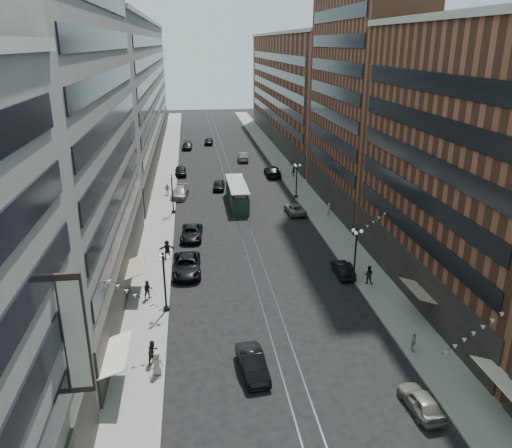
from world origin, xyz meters
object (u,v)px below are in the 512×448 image
car_5 (252,363)px  car_8 (180,192)px  car_extra_0 (209,141)px  lamppost_se_mid (297,179)px  pedestrian_4 (414,342)px  car_11 (295,209)px  car_13 (219,185)px  lamppost_sw_mid (172,192)px  pedestrian_2 (148,290)px  pedestrian_extra_1 (153,352)px  car_12 (272,171)px  car_4 (421,401)px  car_10 (343,269)px  car_7 (191,233)px  car_extra_1 (187,146)px  streetcar (237,195)px  pedestrian_6 (167,189)px  pedestrian_9 (294,172)px  lamppost_sw_far (164,280)px  pedestrian_1 (157,363)px  pedestrian_7 (368,275)px  pedestrian_5 (167,249)px  car_2 (187,265)px  car_9 (181,171)px  pedestrian_8 (329,210)px  lamppost_se_far (355,251)px  car_14 (243,157)px

car_5 → car_8: car_8 is taller
car_extra_0 → lamppost_se_mid: bearing=-70.9°
pedestrian_4 → car_11: size_ratio=0.31×
car_8 → car_13: (6.20, 3.54, -0.05)m
lamppost_sw_mid → pedestrian_2: lamppost_sw_mid is taller
lamppost_sw_mid → car_5: lamppost_sw_mid is taller
pedestrian_extra_1 → lamppost_se_mid: bearing=12.8°
pedestrian_4 → car_12: (-1.92, 54.67, -0.02)m
lamppost_se_mid → car_4: size_ratio=1.36×
car_10 → car_12: 40.83m
car_7 → car_11: 16.28m
lamppost_sw_mid → pedestrian_4: (18.94, -35.76, -2.18)m
car_5 → car_extra_1: 81.53m
streetcar → car_12: (7.83, 15.72, -0.58)m
pedestrian_6 → car_7: bearing=109.3°
car_4 → pedestrian_9: size_ratio=2.42×
lamppost_sw_far → car_13: bearing=79.7°
car_8 → car_13: bearing=37.5°
car_4 → pedestrian_1: (-17.01, 5.83, 0.36)m
pedestrian_7 → pedestrian_9: 41.79m
lamppost_se_mid → car_13: (-11.40, 6.35, -2.34)m
pedestrian_4 → car_10: 13.91m
pedestrian_7 → car_8: bearing=-39.3°
car_8 → pedestrian_5: (-1.10, -23.03, 0.30)m
car_13 → car_extra_0: size_ratio=0.94×
car_2 → pedestrian_1: pedestrian_1 is taller
pedestrian_2 → car_11: size_ratio=0.36×
car_5 → pedestrian_1: (-6.75, 0.55, 0.26)m
lamppost_sw_mid → pedestrian_4: bearing=-62.1°
car_2 → pedestrian_5: pedestrian_5 is taller
pedestrian_1 → pedestrian_2: (-1.41, 11.43, -0.00)m
car_9 → pedestrian_extra_1: pedestrian_extra_1 is taller
car_5 → car_13: car_5 is taller
pedestrian_8 → streetcar: bearing=-58.5°
lamppost_se_far → pedestrian_4: lamppost_se_far is taller
car_extra_0 → pedestrian_extra_1: 84.72m
car_extra_1 → pedestrian_2: bearing=-89.2°
lamppost_sw_mid → pedestrian_9: bearing=40.3°
pedestrian_7 → car_extra_0: 75.04m
pedestrian_4 → pedestrian_7: pedestrian_7 is taller
car_5 → car_8: size_ratio=0.86×
lamppost_sw_far → car_11: size_ratio=1.10×
car_11 → pedestrian_6: bearing=-34.1°
lamppost_se_far → pedestrian_5: lamppost_se_far is taller
streetcar → car_13: bearing=105.1°
pedestrian_2 → car_8: pedestrian_2 is taller
pedestrian_5 → car_extra_1: 60.03m
lamppost_sw_far → car_4: bearing=-41.8°
car_7 → car_14: car_14 is taller
lamppost_se_mid → pedestrian_1: lamppost_se_mid is taller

